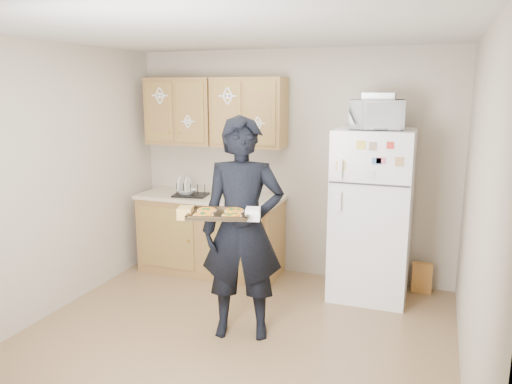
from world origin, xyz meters
TOP-DOWN VIEW (x-y plane):
  - floor at (0.00, 0.00)m, footprint 3.60×3.60m
  - ceiling at (0.00, 0.00)m, footprint 3.60×3.60m
  - wall_back at (0.00, 1.80)m, footprint 3.60×0.04m
  - wall_front at (0.00, -1.80)m, footprint 3.60×0.04m
  - wall_left at (-1.80, 0.00)m, footprint 0.04×3.60m
  - wall_right at (1.80, 0.00)m, footprint 0.04×3.60m
  - refrigerator at (0.95, 1.43)m, footprint 0.75×0.70m
  - base_cabinet at (-0.85, 1.48)m, footprint 1.60×0.60m
  - countertop at (-0.85, 1.48)m, footprint 1.64×0.64m
  - upper_cab_left at (-1.25, 1.61)m, footprint 0.80×0.33m
  - upper_cab_right at (-0.43, 1.61)m, footprint 0.80×0.33m
  - cereal_box at (1.47, 1.67)m, footprint 0.20×0.07m
  - person at (0.05, 0.21)m, footprint 0.78×0.62m
  - baking_tray at (-0.04, -0.08)m, footprint 0.54×0.46m
  - pizza_front_left at (-0.12, -0.18)m, footprint 0.16×0.16m
  - pizza_front_right at (0.09, -0.12)m, footprint 0.16×0.16m
  - pizza_back_left at (-0.16, -0.03)m, footprint 0.16×0.16m
  - pizza_back_right at (0.05, 0.03)m, footprint 0.16×0.16m
  - microwave at (0.95, 1.38)m, footprint 0.55×0.41m
  - foil_pan at (0.97, 1.41)m, footprint 0.30×0.21m
  - dish_rack at (-1.05, 1.39)m, footprint 0.40×0.32m
  - bowl at (-1.10, 1.39)m, footprint 0.26×0.26m
  - soap_bottle at (-0.24, 1.37)m, footprint 0.09×0.09m

SIDE VIEW (x-z plane):
  - floor at x=0.00m, z-range 0.00..0.00m
  - cereal_box at x=1.47m, z-range 0.00..0.32m
  - base_cabinet at x=-0.85m, z-range 0.00..0.86m
  - refrigerator at x=0.95m, z-range 0.00..1.70m
  - countertop at x=-0.85m, z-range 0.86..0.90m
  - person at x=0.05m, z-range 0.00..1.87m
  - bowl at x=-1.10m, z-range 0.92..0.97m
  - dish_rack at x=-1.05m, z-range 0.90..1.05m
  - soap_bottle at x=-0.24m, z-range 0.90..1.08m
  - baking_tray at x=-0.04m, z-range 1.10..1.15m
  - pizza_front_left at x=-0.12m, z-range 1.13..1.15m
  - pizza_front_right at x=0.09m, z-range 1.13..1.15m
  - pizza_back_left at x=-0.16m, z-range 1.13..1.15m
  - pizza_back_right at x=0.05m, z-range 1.13..1.15m
  - wall_back at x=0.00m, z-range 0.00..2.50m
  - wall_front at x=0.00m, z-range 0.00..2.50m
  - wall_left at x=-1.80m, z-range 0.00..2.50m
  - wall_right at x=1.80m, z-range 0.00..2.50m
  - upper_cab_left at x=-1.25m, z-range 1.45..2.20m
  - upper_cab_right at x=-0.43m, z-range 1.45..2.20m
  - microwave at x=0.95m, z-range 1.70..1.98m
  - foil_pan at x=0.97m, z-range 1.98..2.04m
  - ceiling at x=0.00m, z-range 2.50..2.50m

